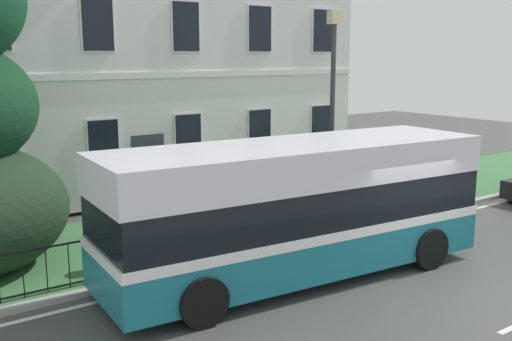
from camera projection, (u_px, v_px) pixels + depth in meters
ground_plane at (414, 276)px, 13.21m from camera, size 60.00×56.00×0.18m
iron_verge_railing at (250, 228)px, 14.71m from camera, size 16.33×0.04×0.97m
single_decker_bus at (297, 207)px, 12.91m from camera, size 8.93×3.19×2.98m
street_lamp_post at (332, 101)px, 16.75m from camera, size 0.36×0.24×5.90m
litter_bin at (120, 243)px, 13.34m from camera, size 0.47×0.47×1.09m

